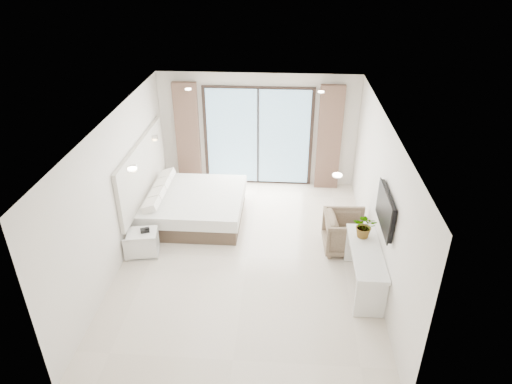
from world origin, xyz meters
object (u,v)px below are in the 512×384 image
at_px(nightstand, 143,243).
at_px(console_desk, 365,260).
at_px(armchair, 346,231).
at_px(bed, 193,206).

height_order(nightstand, console_desk, console_desk).
height_order(console_desk, armchair, armchair).
bearing_deg(armchair, bed, 71.76).
bearing_deg(bed, nightstand, -117.44).
bearing_deg(nightstand, bed, 52.71).
bearing_deg(console_desk, nightstand, 170.57).
xyz_separation_m(nightstand, console_desk, (4.00, -0.66, 0.31)).
relative_size(bed, armchair, 2.51).
distance_m(console_desk, armchair, 1.13).
distance_m(nightstand, armchair, 3.84).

